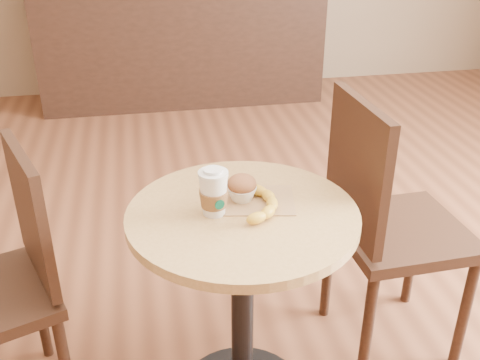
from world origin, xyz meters
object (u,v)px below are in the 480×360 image
(cafe_table, at_px, (242,277))
(chair_right, at_px, (385,221))
(banana, at_px, (260,201))
(coffee_cup, at_px, (214,194))
(muffin, at_px, (242,188))
(chair_left, at_px, (3,280))

(cafe_table, xyz_separation_m, chair_right, (0.54, 0.19, 0.02))
(chair_right, xyz_separation_m, banana, (-0.49, -0.17, 0.23))
(chair_right, xyz_separation_m, coffee_cup, (-0.62, -0.18, 0.27))
(coffee_cup, height_order, muffin, coffee_cup)
(chair_right, distance_m, coffee_cup, 0.70)
(cafe_table, distance_m, coffee_cup, 0.30)
(cafe_table, xyz_separation_m, muffin, (0.01, 0.07, 0.27))
(coffee_cup, distance_m, banana, 0.14)
(chair_left, xyz_separation_m, banana, (0.77, -0.13, 0.27))
(coffee_cup, bearing_deg, muffin, 17.86)
(cafe_table, relative_size, banana, 3.10)
(cafe_table, distance_m, chair_left, 0.73)
(cafe_table, xyz_separation_m, banana, (0.05, 0.02, 0.25))
(coffee_cup, xyz_separation_m, banana, (0.13, 0.01, -0.04))
(cafe_table, bearing_deg, chair_right, 19.37)
(chair_right, relative_size, banana, 4.08)
(cafe_table, bearing_deg, chair_left, 168.48)
(coffee_cup, xyz_separation_m, muffin, (0.09, 0.06, -0.02))
(cafe_table, distance_m, chair_right, 0.57)
(chair_right, bearing_deg, chair_left, 89.46)
(cafe_table, height_order, banana, banana)
(chair_left, bearing_deg, coffee_cup, 56.75)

